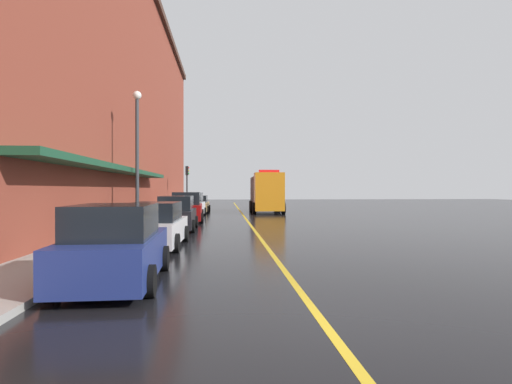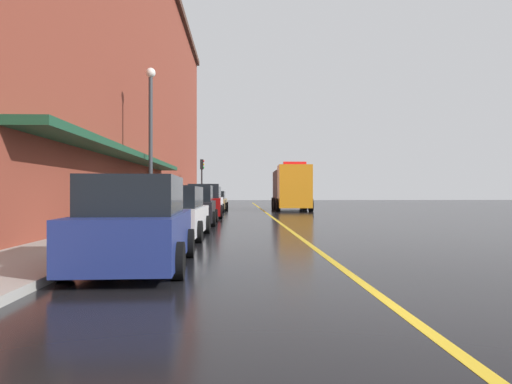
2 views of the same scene
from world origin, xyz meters
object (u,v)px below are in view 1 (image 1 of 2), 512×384
(parking_meter_1, at_px, (166,205))
(parking_meter_2, at_px, (181,201))
(parked_car_5, at_px, (198,205))
(parking_meter_0, at_px, (171,204))
(parked_car_3, at_px, (187,208))
(traffic_light_near, at_px, (187,179))
(parked_car_0, at_px, (116,247))
(street_lamp_left, at_px, (137,144))
(parked_car_4, at_px, (192,205))
(utility_truck, at_px, (266,193))
(parked_car_2, at_px, (177,214))
(parked_car_1, at_px, (156,226))

(parking_meter_1, relative_size, parking_meter_2, 1.00)
(parking_meter_1, height_order, parking_meter_2, same)
(parked_car_5, xyz_separation_m, parking_meter_0, (-1.45, -7.80, 0.32))
(parked_car_3, height_order, traffic_light_near, traffic_light_near)
(parked_car_0, bearing_deg, traffic_light_near, 0.22)
(parking_meter_0, bearing_deg, street_lamp_left, -93.96)
(parked_car_4, xyz_separation_m, traffic_light_near, (-1.28, 10.65, 2.30))
(parked_car_4, xyz_separation_m, street_lamp_left, (-1.94, -10.97, 3.54))
(parked_car_3, distance_m, street_lamp_left, 6.94)
(parked_car_0, xyz_separation_m, parking_meter_1, (-1.38, 18.54, 0.23))
(utility_truck, bearing_deg, parking_meter_0, -43.66)
(parked_car_2, bearing_deg, parking_meter_0, 8.45)
(parking_meter_2, height_order, street_lamp_left, street_lamp_left)
(parked_car_3, height_order, utility_truck, utility_truck)
(parking_meter_2, bearing_deg, parked_car_1, -86.51)
(parked_car_0, relative_size, traffic_light_near, 1.04)
(parking_meter_0, height_order, parking_meter_1, same)
(parked_car_4, height_order, parked_car_5, parked_car_4)
(parked_car_2, xyz_separation_m, parked_car_3, (0.03, 5.60, 0.07))
(parked_car_1, height_order, traffic_light_near, traffic_light_near)
(parked_car_1, xyz_separation_m, parking_meter_2, (-1.35, 22.07, 0.29))
(parked_car_1, height_order, parking_meter_2, parked_car_1)
(parked_car_0, xyz_separation_m, street_lamp_left, (-1.98, 12.30, 3.57))
(parked_car_5, height_order, utility_truck, utility_truck)
(street_lamp_left, relative_size, traffic_light_near, 1.61)
(parking_meter_1, xyz_separation_m, traffic_light_near, (0.06, 15.38, 2.10))
(parking_meter_1, bearing_deg, parked_car_1, -83.87)
(parked_car_1, distance_m, street_lamp_left, 7.54)
(parked_car_1, relative_size, parked_car_4, 1.05)
(parked_car_1, relative_size, parked_car_5, 1.05)
(parked_car_0, distance_m, parked_car_5, 28.76)
(parked_car_2, xyz_separation_m, parking_meter_0, (-1.38, 8.63, 0.24))
(parked_car_0, xyz_separation_m, parked_car_1, (-0.04, 5.99, -0.05))
(parked_car_3, relative_size, parking_meter_1, 3.38)
(parked_car_4, distance_m, parking_meter_2, 4.97)
(parked_car_3, relative_size, traffic_light_near, 1.05)
(parked_car_4, relative_size, parking_meter_2, 3.44)
(parked_car_5, relative_size, parking_meter_1, 3.43)
(traffic_light_near, bearing_deg, parked_car_1, -87.36)
(utility_truck, relative_size, parking_meter_2, 5.94)
(parked_car_0, relative_size, parked_car_1, 0.93)
(utility_truck, bearing_deg, parking_meter_1, -36.04)
(parked_car_4, relative_size, parking_meter_1, 3.44)
(parked_car_5, distance_m, parking_meter_1, 10.32)
(parked_car_1, distance_m, parked_car_5, 22.77)
(parking_meter_1, xyz_separation_m, street_lamp_left, (-0.60, -6.24, 3.34))
(parked_car_2, distance_m, traffic_light_near, 21.75)
(parked_car_0, distance_m, utility_truck, 29.43)
(parked_car_4, relative_size, parking_meter_0, 3.44)
(parked_car_0, height_order, utility_truck, utility_truck)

